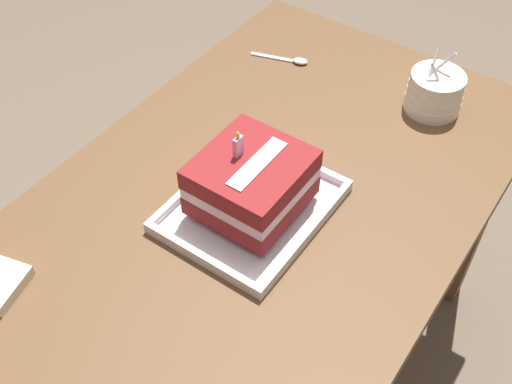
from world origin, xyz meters
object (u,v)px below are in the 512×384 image
Objects in this scene: birthday_cake at (251,182)px; foil_tray at (252,208)px; bowl_stack at (435,92)px; serving_spoon_by_bowls at (293,60)px.

foil_tray is at bearing -90.00° from birthday_cake.
bowl_stack is 0.99× the size of serving_spoon_by_bowls.
birthday_cake is 1.36× the size of serving_spoon_by_bowls.
birthday_cake is 0.48m from bowl_stack.
bowl_stack is (0.45, -0.14, 0.03)m from foil_tray.
bowl_stack reaches higher than foil_tray.
birthday_cake is at bearing -156.57° from serving_spoon_by_bowls.
bowl_stack is at bearing -17.58° from foil_tray.
birthday_cake reaches higher than bowl_stack.
bowl_stack is 0.33m from serving_spoon_by_bowls.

